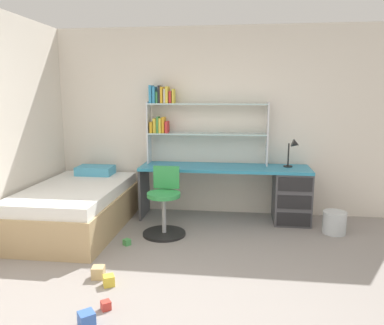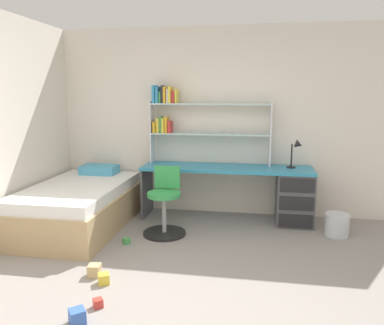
{
  "view_description": "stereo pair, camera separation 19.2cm",
  "coord_description": "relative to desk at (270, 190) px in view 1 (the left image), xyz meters",
  "views": [
    {
      "loc": [
        0.38,
        -2.63,
        1.69
      ],
      "look_at": [
        -0.15,
        1.64,
        0.9
      ],
      "focal_mm": 35.16,
      "sensor_mm": 36.0,
      "label": 1
    },
    {
      "loc": [
        0.57,
        -2.61,
        1.69
      ],
      "look_at": [
        -0.15,
        1.64,
        0.9
      ],
      "focal_mm": 35.16,
      "sensor_mm": 36.0,
      "label": 2
    }
  ],
  "objects": [
    {
      "name": "desk",
      "position": [
        0.0,
        0.0,
        0.0
      ],
      "size": [
        2.26,
        0.58,
        0.73
      ],
      "color": "teal",
      "rests_on": "ground_plane"
    },
    {
      "name": "bookshelf_hutch",
      "position": [
        -1.14,
        0.17,
        0.96
      ],
      "size": [
        1.66,
        0.22,
        1.08
      ],
      "color": "silver",
      "rests_on": "desk"
    },
    {
      "name": "toy_block_natural_1",
      "position": [
        -1.7,
        -1.85,
        -0.37
      ],
      "size": [
        0.13,
        0.13,
        0.11
      ],
      "primitive_type": "cube",
      "rotation": [
        0.0,
        0.0,
        1.71
      ],
      "color": "tan",
      "rests_on": "ground_plane"
    },
    {
      "name": "toy_block_blue_4",
      "position": [
        -1.51,
        -2.57,
        -0.37
      ],
      "size": [
        0.16,
        0.16,
        0.11
      ],
      "primitive_type": "cube",
      "rotation": [
        0.0,
        0.0,
        0.7
      ],
      "color": "#3860B7",
      "rests_on": "ground_plane"
    },
    {
      "name": "toy_block_red_0",
      "position": [
        -1.45,
        -2.34,
        -0.39
      ],
      "size": [
        0.1,
        0.1,
        0.07
      ],
      "primitive_type": "cube",
      "rotation": [
        0.0,
        0.0,
        2.22
      ],
      "color": "red",
      "rests_on": "ground_plane"
    },
    {
      "name": "swivel_chair",
      "position": [
        -1.31,
        -0.67,
        -0.1
      ],
      "size": [
        0.52,
        0.52,
        0.82
      ],
      "color": "black",
      "rests_on": "ground_plane"
    },
    {
      "name": "room_shell",
      "position": [
        -2.01,
        -1.09,
        0.88
      ],
      "size": [
        5.41,
        6.28,
        2.6
      ],
      "color": "silver",
      "rests_on": "ground_plane"
    },
    {
      "name": "desk_lamp",
      "position": [
        0.29,
        0.05,
        0.56
      ],
      "size": [
        0.2,
        0.17,
        0.38
      ],
      "color": "black",
      "rests_on": "desk"
    },
    {
      "name": "bed_platform",
      "position": [
        -2.44,
        -0.63,
        -0.14
      ],
      "size": [
        1.12,
        1.87,
        0.68
      ],
      "color": "tan",
      "rests_on": "ground_plane"
    },
    {
      "name": "toy_block_green_2",
      "position": [
        -1.66,
        -1.07,
        -0.39
      ],
      "size": [
        0.1,
        0.1,
        0.07
      ],
      "primitive_type": "cube",
      "rotation": [
        0.0,
        0.0,
        2.52
      ],
      "color": "#479E51",
      "rests_on": "ground_plane"
    },
    {
      "name": "ground_plane",
      "position": [
        -0.81,
        -2.33,
        -0.43
      ],
      "size": [
        5.41,
        6.28,
        0.02
      ],
      "primitive_type": "cube",
      "color": "gray"
    },
    {
      "name": "toy_block_yellow_3",
      "position": [
        -1.55,
        -1.98,
        -0.38
      ],
      "size": [
        0.13,
        0.13,
        0.1
      ],
      "primitive_type": "cube",
      "rotation": [
        0.0,
        0.0,
        0.48
      ],
      "color": "gold",
      "rests_on": "ground_plane"
    },
    {
      "name": "waste_bin",
      "position": [
        0.76,
        -0.38,
        -0.29
      ],
      "size": [
        0.28,
        0.28,
        0.27
      ],
      "primitive_type": "cylinder",
      "color": "silver",
      "rests_on": "ground_plane"
    }
  ]
}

